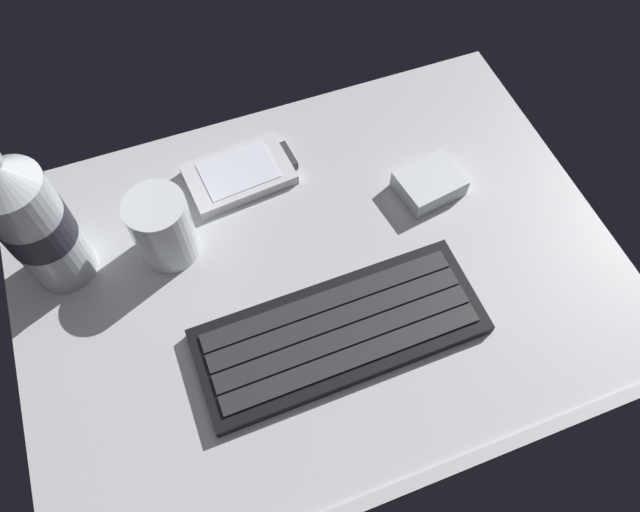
% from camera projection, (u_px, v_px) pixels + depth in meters
% --- Properties ---
extents(ground_plane, '(0.64, 0.48, 0.03)m').
position_uv_depth(ground_plane, '(321.00, 276.00, 0.65)').
color(ground_plane, '#B7BABC').
extents(keyboard, '(0.29, 0.11, 0.02)m').
position_uv_depth(keyboard, '(340.00, 331.00, 0.60)').
color(keyboard, black).
rests_on(keyboard, ground_plane).
extents(handheld_device, '(0.13, 0.09, 0.02)m').
position_uv_depth(handheld_device, '(240.00, 174.00, 0.70)').
color(handheld_device, silver).
rests_on(handheld_device, ground_plane).
extents(juice_cup, '(0.06, 0.06, 0.09)m').
position_uv_depth(juice_cup, '(163.00, 230.00, 0.62)').
color(juice_cup, silver).
rests_on(juice_cup, ground_plane).
extents(water_bottle, '(0.07, 0.07, 0.21)m').
position_uv_depth(water_bottle, '(33.00, 222.00, 0.57)').
color(water_bottle, silver).
rests_on(water_bottle, ground_plane).
extents(charger_block, '(0.08, 0.07, 0.02)m').
position_uv_depth(charger_block, '(429.00, 184.00, 0.69)').
color(charger_block, silver).
rests_on(charger_block, ground_plane).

